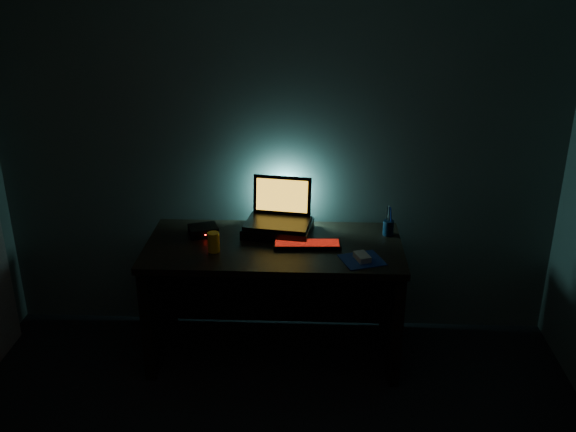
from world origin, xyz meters
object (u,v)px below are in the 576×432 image
at_px(pen_cup, 388,228).
at_px(juice_glass, 214,242).
at_px(laptop, 280,212).
at_px(keyboard, 307,244).
at_px(mouse, 362,257).
at_px(router, 203,231).

height_order(pen_cup, juice_glass, juice_glass).
height_order(laptop, juice_glass, laptop).
bearing_deg(keyboard, mouse, -31.52).
relative_size(mouse, juice_glass, 0.94).
relative_size(laptop, router, 2.05).
bearing_deg(mouse, keyboard, 130.95).
distance_m(keyboard, juice_glass, 0.54).
height_order(mouse, juice_glass, juice_glass).
height_order(keyboard, router, router).
distance_m(mouse, pen_cup, 0.40).
bearing_deg(router, keyboard, -32.74).
relative_size(mouse, pen_cup, 1.19).
xyz_separation_m(keyboard, router, (-0.63, 0.13, 0.02)).
relative_size(laptop, pen_cup, 4.51).
height_order(laptop, router, laptop).
bearing_deg(router, laptop, -8.80).
bearing_deg(mouse, juice_glass, 154.62).
xyz_separation_m(mouse, pen_cup, (0.18, 0.35, 0.03)).
height_order(laptop, keyboard, laptop).
distance_m(laptop, mouse, 0.63).
bearing_deg(pen_cup, mouse, -116.60).
bearing_deg(pen_cup, laptop, 175.94).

